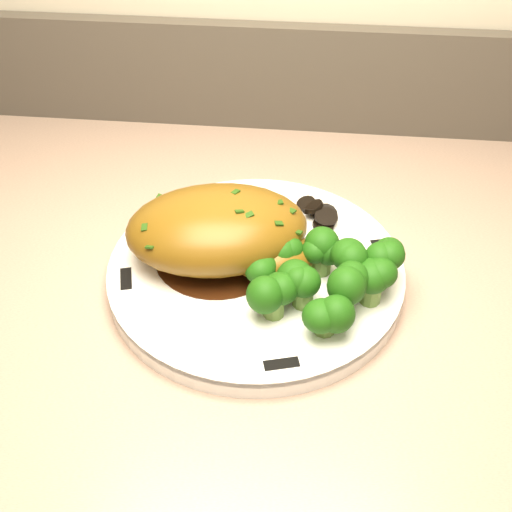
# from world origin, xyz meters

# --- Properties ---
(plate) EXTENTS (0.31, 0.31, 0.02)m
(plate) POSITION_xyz_m (-0.21, 1.72, 0.99)
(plate) COLOR white
(plate) RESTS_ON counter
(rim_accent_0) EXTENTS (0.02, 0.03, 0.00)m
(rim_accent_0) POSITION_xyz_m (-0.10, 1.75, 1.00)
(rim_accent_0) COLOR black
(rim_accent_0) RESTS_ON plate
(rim_accent_1) EXTENTS (0.03, 0.02, 0.00)m
(rim_accent_1) POSITION_xyz_m (-0.24, 1.83, 1.00)
(rim_accent_1) COLOR black
(rim_accent_1) RESTS_ON plate
(rim_accent_2) EXTENTS (0.02, 0.03, 0.00)m
(rim_accent_2) POSITION_xyz_m (-0.32, 1.69, 1.00)
(rim_accent_2) COLOR black
(rim_accent_2) RESTS_ON plate
(rim_accent_3) EXTENTS (0.03, 0.02, 0.00)m
(rim_accent_3) POSITION_xyz_m (-0.18, 1.62, 1.00)
(rim_accent_3) COLOR black
(rim_accent_3) RESTS_ON plate
(gravy_pool) EXTENTS (0.11, 0.11, 0.00)m
(gravy_pool) POSITION_xyz_m (-0.24, 1.73, 1.00)
(gravy_pool) COLOR #341709
(gravy_pool) RESTS_ON plate
(chicken_breast) EXTENTS (0.17, 0.13, 0.06)m
(chicken_breast) POSITION_xyz_m (-0.24, 1.73, 1.02)
(chicken_breast) COLOR brown
(chicken_breast) RESTS_ON plate
(mushroom_pile) EXTENTS (0.09, 0.07, 0.03)m
(mushroom_pile) POSITION_xyz_m (-0.19, 1.79, 1.00)
(mushroom_pile) COLOR black
(mushroom_pile) RESTS_ON plate
(broccoli_florets) EXTENTS (0.12, 0.09, 0.04)m
(broccoli_florets) POSITION_xyz_m (-0.15, 1.69, 1.02)
(broccoli_florets) COLOR olive
(broccoli_florets) RESTS_ON plate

